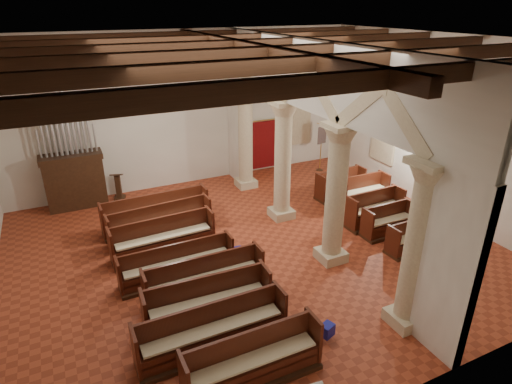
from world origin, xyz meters
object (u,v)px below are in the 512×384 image
object	(u,v)px
pipe_organ	(73,171)
aisle_pew_0	(414,240)
nave_pew_0	(253,366)
processional_banner	(321,154)
lectern	(119,188)

from	to	relation	value
pipe_organ	aisle_pew_0	world-z (taller)	pipe_organ
pipe_organ	nave_pew_0	size ratio (longest dim) A/B	1.56
pipe_organ	processional_banner	bearing A→B (deg)	-4.33
lectern	pipe_organ	bearing A→B (deg)	-162.99
nave_pew_0	aisle_pew_0	distance (m)	6.89
nave_pew_0	pipe_organ	bearing A→B (deg)	103.47
pipe_organ	aisle_pew_0	distance (m)	11.75
processional_banner	pipe_organ	bearing A→B (deg)	163.17
lectern	aisle_pew_0	bearing A→B (deg)	-28.32
lectern	processional_banner	world-z (taller)	processional_banner
pipe_organ	lectern	world-z (taller)	pipe_organ
lectern	aisle_pew_0	world-z (taller)	lectern
processional_banner	nave_pew_0	xyz separation A→B (m)	(-7.61, -9.21, -0.41)
pipe_organ	nave_pew_0	bearing A→B (deg)	-76.42
lectern	nave_pew_0	bearing A→B (deg)	-67.15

